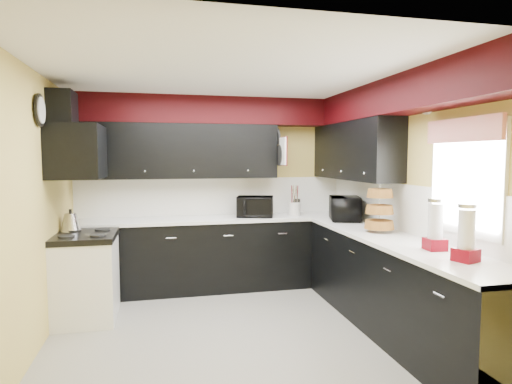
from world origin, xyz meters
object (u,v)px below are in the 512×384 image
at_px(knife_block, 297,207).
at_px(kettle, 71,222).
at_px(toaster_oven, 255,207).
at_px(microwave, 345,209).
at_px(utensil_crock, 295,209).

height_order(knife_block, kettle, knife_block).
bearing_deg(knife_block, toaster_oven, -150.38).
height_order(microwave, knife_block, microwave).
xyz_separation_m(toaster_oven, knife_block, (0.60, 0.08, -0.03)).
distance_m(toaster_oven, knife_block, 0.61).
height_order(toaster_oven, microwave, microwave).
bearing_deg(microwave, toaster_oven, 79.63).
xyz_separation_m(toaster_oven, kettle, (-2.18, -0.49, -0.06)).
relative_size(microwave, kettle, 2.44).
height_order(microwave, kettle, microwave).
distance_m(microwave, utensil_crock, 0.72).
distance_m(microwave, kettle, 3.21).
bearing_deg(toaster_oven, kettle, -150.19).
xyz_separation_m(microwave, utensil_crock, (-0.49, 0.53, -0.06)).
relative_size(microwave, knife_block, 2.61).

